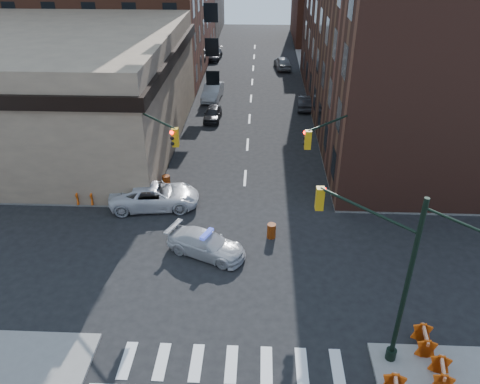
# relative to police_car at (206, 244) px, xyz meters

# --- Properties ---
(ground) EXTENTS (140.00, 140.00, 0.00)m
(ground) POSITION_rel_police_car_xyz_m (1.88, -0.81, -0.67)
(ground) COLOR black
(ground) RESTS_ON ground
(sidewalk_nw) EXTENTS (34.00, 54.50, 0.15)m
(sidewalk_nw) POSITION_rel_police_car_xyz_m (-21.12, 31.94, -0.60)
(sidewalk_nw) COLOR gray
(sidewalk_nw) RESTS_ON ground
(sidewalk_ne) EXTENTS (34.00, 54.50, 0.15)m
(sidewalk_ne) POSITION_rel_police_car_xyz_m (24.88, 31.94, -0.60)
(sidewalk_ne) COLOR gray
(sidewalk_ne) RESTS_ON ground
(bank_building) EXTENTS (22.00, 22.00, 9.00)m
(bank_building) POSITION_rel_police_car_xyz_m (-15.12, 15.69, 3.83)
(bank_building) COLOR #9B8366
(bank_building) RESTS_ON ground
(commercial_row_ne) EXTENTS (14.00, 34.00, 14.00)m
(commercial_row_ne) POSITION_rel_police_car_xyz_m (14.88, 21.69, 6.33)
(commercial_row_ne) COLOR #502A20
(commercial_row_ne) RESTS_ON ground
(signal_pole_se) EXTENTS (5.40, 5.27, 8.00)m
(signal_pole_se) POSITION_rel_police_car_xyz_m (7.91, -6.33, 3.94)
(signal_pole_se) COLOR black
(signal_pole_se) RESTS_ON sidewalk_se
(signal_pole_nw) EXTENTS (3.58, 3.67, 8.00)m
(signal_pole_nw) POSITION_rel_police_car_xyz_m (-3.97, 4.52, 3.67)
(signal_pole_nw) COLOR black
(signal_pole_nw) RESTS_ON sidewalk_nw
(signal_pole_ne) EXTENTS (3.67, 3.58, 8.00)m
(signal_pole_ne) POSITION_rel_police_car_xyz_m (7.71, 4.54, 3.67)
(signal_pole_ne) COLOR black
(signal_pole_ne) RESTS_ON sidewalk_ne
(tree_ne_near) EXTENTS (3.00, 3.00, 4.85)m
(tree_ne_near) POSITION_rel_police_car_xyz_m (9.38, 25.19, 2.82)
(tree_ne_near) COLOR black
(tree_ne_near) RESTS_ON sidewalk_ne
(tree_ne_far) EXTENTS (3.00, 3.00, 4.85)m
(tree_ne_far) POSITION_rel_police_car_xyz_m (9.38, 33.19, 2.82)
(tree_ne_far) COLOR black
(tree_ne_far) RESTS_ON sidewalk_ne
(police_car) EXTENTS (4.99, 3.59, 1.34)m
(police_car) POSITION_rel_police_car_xyz_m (0.00, 0.00, 0.00)
(police_car) COLOR silver
(police_car) RESTS_ON ground
(pickup) EXTENTS (6.09, 3.38, 1.61)m
(pickup) POSITION_rel_police_car_xyz_m (-3.92, 4.99, 0.14)
(pickup) COLOR silver
(pickup) RESTS_ON ground
(parked_car_wnear) EXTENTS (1.64, 3.78, 1.27)m
(parked_car_wnear) POSITION_rel_police_car_xyz_m (-1.62, 20.77, -0.04)
(parked_car_wnear) COLOR black
(parked_car_wnear) RESTS_ON ground
(parked_car_wfar) EXTENTS (2.12, 5.09, 1.64)m
(parked_car_wfar) POSITION_rel_police_car_xyz_m (-2.20, 26.84, 0.15)
(parked_car_wfar) COLOR #999CA1
(parked_car_wfar) RESTS_ON ground
(parked_car_wdeep) EXTENTS (2.26, 4.84, 1.37)m
(parked_car_wdeep) POSITION_rel_police_car_xyz_m (-3.62, 43.38, 0.01)
(parked_car_wdeep) COLOR black
(parked_car_wdeep) RESTS_ON ground
(parked_car_enear) EXTENTS (1.69, 4.12, 1.33)m
(parked_car_enear) POSITION_rel_police_car_xyz_m (7.38, 24.39, -0.01)
(parked_car_enear) COLOR black
(parked_car_enear) RESTS_ON ground
(parked_car_efar) EXTENTS (2.38, 4.79, 1.57)m
(parked_car_efar) POSITION_rel_police_car_xyz_m (5.65, 39.23, 0.11)
(parked_car_efar) COLOR gray
(parked_car_efar) RESTS_ON ground
(pedestrian_a) EXTENTS (0.72, 0.68, 1.66)m
(pedestrian_a) POSITION_rel_police_car_xyz_m (-7.65, 5.58, 0.31)
(pedestrian_a) COLOR black
(pedestrian_a) RESTS_ON sidewalk_nw
(pedestrian_b) EXTENTS (0.88, 0.73, 1.63)m
(pedestrian_b) POSITION_rel_police_car_xyz_m (-8.32, 8.31, 0.29)
(pedestrian_b) COLOR black
(pedestrian_b) RESTS_ON sidewalk_nw
(pedestrian_c) EXTENTS (1.16, 1.14, 1.96)m
(pedestrian_c) POSITION_rel_police_car_xyz_m (-10.77, 5.19, 0.46)
(pedestrian_c) COLOR #212432
(pedestrian_c) RESTS_ON sidewalk_nw
(barrel_road) EXTENTS (0.53, 0.53, 0.92)m
(barrel_road) POSITION_rel_police_car_xyz_m (3.70, 1.78, -0.21)
(barrel_road) COLOR #C76409
(barrel_road) RESTS_ON ground
(barrel_bank) EXTENTS (0.63, 0.63, 0.99)m
(barrel_bank) POSITION_rel_police_car_xyz_m (-3.62, 7.43, -0.18)
(barrel_bank) COLOR #D74D0A
(barrel_bank) RESTS_ON ground
(barricade_se_a) EXTENTS (0.75, 1.32, 0.95)m
(barricade_se_a) POSITION_rel_police_car_xyz_m (10.20, -6.51, -0.05)
(barricade_se_a) COLOR orange
(barricade_se_a) RESTS_ON sidewalk_se
(barricade_se_b) EXTENTS (0.87, 1.36, 0.94)m
(barricade_se_b) POSITION_rel_police_car_xyz_m (10.38, -8.24, -0.05)
(barricade_se_b) COLOR #D74A0A
(barricade_se_b) RESTS_ON sidewalk_se
(barricade_nw_a) EXTENTS (1.29, 0.69, 0.95)m
(barricade_nw_a) POSITION_rel_police_car_xyz_m (-5.71, 4.89, -0.05)
(barricade_nw_a) COLOR #E1400A
(barricade_nw_a) RESTS_ON sidewalk_nw
(barricade_nw_b) EXTENTS (1.27, 0.64, 0.95)m
(barricade_nw_b) POSITION_rel_police_car_xyz_m (-8.50, 4.89, -0.04)
(barricade_nw_b) COLOR #CF6A09
(barricade_nw_b) RESTS_ON sidewalk_nw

